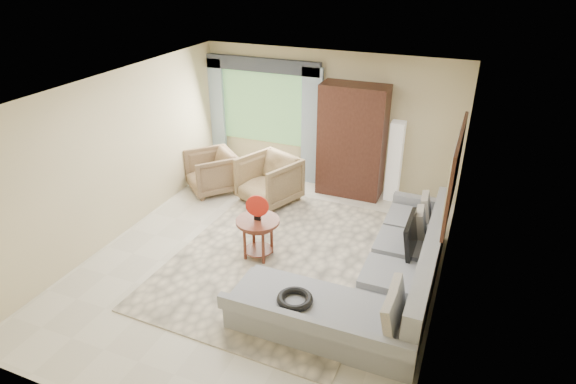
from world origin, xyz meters
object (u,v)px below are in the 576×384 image
at_px(floor_lamp, 395,161).
at_px(tv_screen, 411,235).
at_px(sectional_sofa, 380,280).
at_px(armchair_right, 269,180).
at_px(coffee_table, 258,238).
at_px(armchair_left, 212,172).
at_px(armoire, 352,141).
at_px(potted_plant, 224,162).

bearing_deg(floor_lamp, tv_screen, -73.66).
relative_size(sectional_sofa, floor_lamp, 2.31).
bearing_deg(armchair_right, coffee_table, -47.76).
height_order(sectional_sofa, coffee_table, sectional_sofa).
relative_size(tv_screen, armchair_right, 0.78).
height_order(sectional_sofa, armchair_left, sectional_sofa).
xyz_separation_m(armchair_left, armoire, (2.48, 0.93, 0.66)).
bearing_deg(sectional_sofa, floor_lamp, 98.33).
distance_m(armchair_left, armoire, 2.72).
relative_size(armchair_right, potted_plant, 1.76).
distance_m(tv_screen, coffee_table, 2.23).
xyz_separation_m(sectional_sofa, floor_lamp, (-0.43, 2.96, 0.47)).
relative_size(coffee_table, potted_plant, 1.20).
xyz_separation_m(coffee_table, armchair_right, (-0.60, 1.73, 0.09)).
bearing_deg(potted_plant, sectional_sofa, -35.32).
relative_size(armchair_right, floor_lamp, 0.63).
relative_size(sectional_sofa, armchair_right, 3.64).
bearing_deg(armoire, armchair_right, -144.17).
bearing_deg(coffee_table, potted_plant, 128.34).
bearing_deg(coffee_table, tv_screen, 8.27).
bearing_deg(potted_plant, tv_screen, -27.71).
xyz_separation_m(coffee_table, armoire, (0.67, 2.64, 0.71)).
height_order(tv_screen, floor_lamp, floor_lamp).
bearing_deg(coffee_table, armchair_left, 136.43).
distance_m(sectional_sofa, armoire, 3.24).
bearing_deg(armchair_left, armchair_right, 41.92).
distance_m(potted_plant, armoire, 2.76).
distance_m(armchair_right, armoire, 1.68).
relative_size(coffee_table, armchair_right, 0.68).
height_order(armchair_right, potted_plant, armchair_right).
relative_size(tv_screen, armoire, 0.35).
distance_m(armchair_right, floor_lamp, 2.31).
height_order(coffee_table, floor_lamp, floor_lamp).
bearing_deg(armoire, potted_plant, -176.66).
bearing_deg(sectional_sofa, armchair_left, 152.00).
bearing_deg(sectional_sofa, tv_screen, 64.91).
relative_size(sectional_sofa, armoire, 1.65).
xyz_separation_m(sectional_sofa, armchair_right, (-2.50, 1.98, 0.15)).
xyz_separation_m(coffee_table, floor_lamp, (1.47, 2.70, 0.41)).
bearing_deg(armoire, armchair_left, -159.51).
relative_size(potted_plant, floor_lamp, 0.36).
bearing_deg(armchair_left, potted_plant, 143.51).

